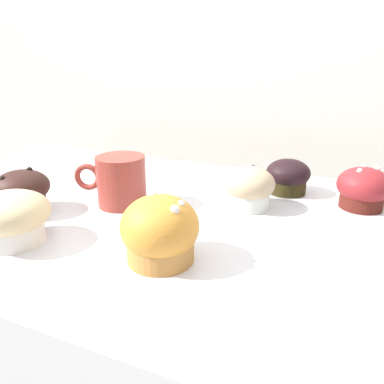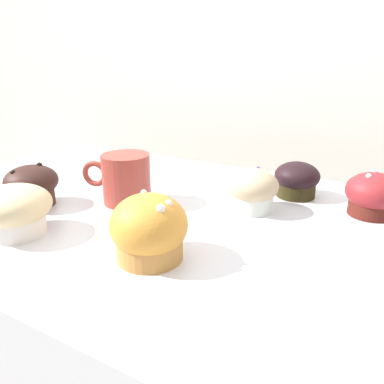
% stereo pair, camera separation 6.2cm
% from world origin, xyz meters
% --- Properties ---
extents(wall_back, '(3.20, 0.10, 1.80)m').
position_xyz_m(wall_back, '(0.00, 0.60, 0.90)').
color(wall_back, beige).
rests_on(wall_back, ground).
extents(muffin_front_center, '(0.09, 0.09, 0.08)m').
position_xyz_m(muffin_front_center, '(0.16, 0.08, 0.92)').
color(muffin_front_center, silver).
rests_on(muffin_front_center, display_counter).
extents(muffin_back_left, '(0.11, 0.11, 0.08)m').
position_xyz_m(muffin_back_left, '(-0.11, -0.19, 0.92)').
color(muffin_back_left, white).
rests_on(muffin_back_left, display_counter).
extents(muffin_back_right, '(0.09, 0.09, 0.08)m').
position_xyz_m(muffin_back_right, '(0.35, 0.16, 0.92)').
color(muffin_back_right, '#501A13').
rests_on(muffin_back_right, display_counter).
extents(muffin_front_left, '(0.09, 0.09, 0.08)m').
position_xyz_m(muffin_front_left, '(-0.19, -0.10, 0.92)').
color(muffin_front_left, '#44271B').
rests_on(muffin_front_left, display_counter).
extents(muffin_front_right, '(0.10, 0.10, 0.09)m').
position_xyz_m(muffin_front_right, '(0.11, -0.15, 0.92)').
color(muffin_front_right, '#C2813C').
rests_on(muffin_front_right, display_counter).
extents(muffin_back_center, '(0.09, 0.09, 0.07)m').
position_xyz_m(muffin_back_center, '(0.21, 0.19, 0.92)').
color(muffin_back_center, black).
rests_on(muffin_back_center, display_counter).
extents(coffee_cup, '(0.13, 0.09, 0.09)m').
position_xyz_m(coffee_cup, '(-0.05, 0.00, 0.93)').
color(coffee_cup, '#99382D').
rests_on(coffee_cup, display_counter).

